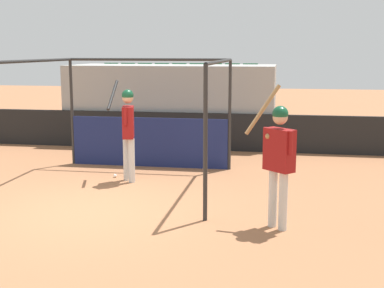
% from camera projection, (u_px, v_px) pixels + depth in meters
% --- Properties ---
extents(ground_plane, '(60.00, 60.00, 0.00)m').
position_uv_depth(ground_plane, '(89.00, 210.00, 9.10)').
color(ground_plane, '#9E6642').
extents(outfield_wall, '(24.00, 0.12, 1.01)m').
position_uv_depth(outfield_wall, '(164.00, 131.00, 14.69)').
color(outfield_wall, black).
rests_on(outfield_wall, ground).
extents(bleacher_section, '(5.95, 2.40, 2.29)m').
position_uv_depth(bleacher_section, '(173.00, 103.00, 15.80)').
color(bleacher_section, '#9E9E99').
rests_on(bleacher_section, ground).
extents(batting_cage, '(3.81, 3.84, 2.51)m').
position_uv_depth(batting_cage, '(141.00, 123.00, 11.67)').
color(batting_cage, '#282828').
rests_on(batting_cage, ground).
extents(player_batter, '(0.58, 0.85, 2.07)m').
position_uv_depth(player_batter, '(128.00, 125.00, 10.92)').
color(player_batter, silver).
rests_on(player_batter, ground).
extents(player_waiting, '(0.79, 0.65, 2.18)m').
position_uv_depth(player_waiting, '(279.00, 154.00, 7.99)').
color(player_waiting, silver).
rests_on(player_waiting, ground).
extents(baseball, '(0.07, 0.07, 0.07)m').
position_uv_depth(baseball, '(115.00, 176.00, 11.43)').
color(baseball, white).
rests_on(baseball, ground).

